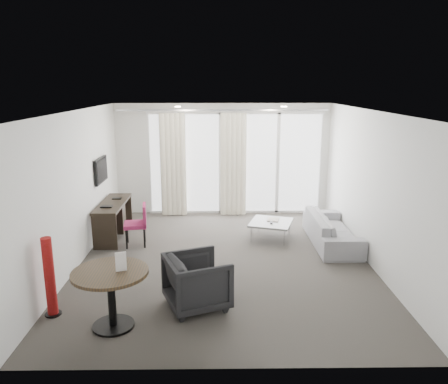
{
  "coord_description": "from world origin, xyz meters",
  "views": [
    {
      "loc": [
        -0.11,
        -7.16,
        3.03
      ],
      "look_at": [
        0.0,
        0.6,
        1.1
      ],
      "focal_mm": 35.0,
      "sensor_mm": 36.0,
      "label": 1
    }
  ],
  "objects_px": {
    "desk": "(113,220)",
    "sofa": "(332,229)",
    "round_table": "(112,299)",
    "tub_armchair": "(197,282)",
    "coffee_table": "(271,230)",
    "rattan_chair_b": "(301,176)",
    "red_lamp": "(50,277)",
    "rattan_chair_a": "(261,186)",
    "desk_chair": "(135,225)"
  },
  "relations": [
    {
      "from": "red_lamp",
      "to": "tub_armchair",
      "type": "xyz_separation_m",
      "value": [
        1.94,
        0.2,
        -0.18
      ]
    },
    {
      "from": "desk_chair",
      "to": "coffee_table",
      "type": "height_order",
      "value": "desk_chair"
    },
    {
      "from": "desk_chair",
      "to": "rattan_chair_b",
      "type": "relative_size",
      "value": 0.89
    },
    {
      "from": "red_lamp",
      "to": "tub_armchair",
      "type": "distance_m",
      "value": 1.96
    },
    {
      "from": "desk",
      "to": "tub_armchair",
      "type": "xyz_separation_m",
      "value": [
        1.82,
        -2.88,
        0.01
      ]
    },
    {
      "from": "coffee_table",
      "to": "sofa",
      "type": "xyz_separation_m",
      "value": [
        1.15,
        -0.29,
        0.11
      ]
    },
    {
      "from": "red_lamp",
      "to": "rattan_chair_a",
      "type": "distance_m",
      "value": 6.75
    },
    {
      "from": "tub_armchair",
      "to": "sofa",
      "type": "relative_size",
      "value": 0.42
    },
    {
      "from": "coffee_table",
      "to": "sofa",
      "type": "bearing_deg",
      "value": -14.22
    },
    {
      "from": "desk",
      "to": "sofa",
      "type": "bearing_deg",
      "value": -5.77
    },
    {
      "from": "coffee_table",
      "to": "desk",
      "type": "bearing_deg",
      "value": 177.38
    },
    {
      "from": "round_table",
      "to": "tub_armchair",
      "type": "height_order",
      "value": "round_table"
    },
    {
      "from": "coffee_table",
      "to": "rattan_chair_b",
      "type": "bearing_deg",
      "value": 71.17
    },
    {
      "from": "coffee_table",
      "to": "rattan_chair_b",
      "type": "xyz_separation_m",
      "value": [
        1.34,
        3.92,
        0.28
      ]
    },
    {
      "from": "desk_chair",
      "to": "rattan_chair_a",
      "type": "distance_m",
      "value": 4.24
    },
    {
      "from": "red_lamp",
      "to": "sofa",
      "type": "relative_size",
      "value": 0.56
    },
    {
      "from": "round_table",
      "to": "rattan_chair_b",
      "type": "distance_m",
      "value": 8.09
    },
    {
      "from": "rattan_chair_a",
      "to": "coffee_table",
      "type": "bearing_deg",
      "value": -100.47
    },
    {
      "from": "rattan_chair_a",
      "to": "rattan_chair_b",
      "type": "bearing_deg",
      "value": 30.23
    },
    {
      "from": "red_lamp",
      "to": "tub_armchair",
      "type": "relative_size",
      "value": 1.34
    },
    {
      "from": "rattan_chair_b",
      "to": "tub_armchair",
      "type": "bearing_deg",
      "value": -111.66
    },
    {
      "from": "coffee_table",
      "to": "rattan_chair_b",
      "type": "distance_m",
      "value": 4.15
    },
    {
      "from": "tub_armchair",
      "to": "rattan_chair_a",
      "type": "relative_size",
      "value": 1.03
    },
    {
      "from": "desk",
      "to": "tub_armchair",
      "type": "height_order",
      "value": "tub_armchair"
    },
    {
      "from": "desk_chair",
      "to": "rattan_chair_a",
      "type": "xyz_separation_m",
      "value": [
        2.72,
        3.24,
        -0.01
      ]
    },
    {
      "from": "coffee_table",
      "to": "rattan_chair_b",
      "type": "height_order",
      "value": "rattan_chair_b"
    },
    {
      "from": "red_lamp",
      "to": "coffee_table",
      "type": "distance_m",
      "value": 4.43
    },
    {
      "from": "tub_armchair",
      "to": "red_lamp",
      "type": "bearing_deg",
      "value": 74.79
    },
    {
      "from": "tub_armchair",
      "to": "rattan_chair_b",
      "type": "xyz_separation_m",
      "value": [
        2.69,
        6.66,
        0.08
      ]
    },
    {
      "from": "sofa",
      "to": "rattan_chair_b",
      "type": "xyz_separation_m",
      "value": [
        0.19,
        4.21,
        0.17
      ]
    },
    {
      "from": "sofa",
      "to": "rattan_chair_b",
      "type": "relative_size",
      "value": 2.15
    },
    {
      "from": "round_table",
      "to": "rattan_chair_b",
      "type": "xyz_separation_m",
      "value": [
        3.74,
        7.17,
        0.07
      ]
    },
    {
      "from": "coffee_table",
      "to": "sofa",
      "type": "height_order",
      "value": "sofa"
    },
    {
      "from": "sofa",
      "to": "red_lamp",
      "type": "bearing_deg",
      "value": 120.84
    },
    {
      "from": "sofa",
      "to": "rattan_chair_b",
      "type": "height_order",
      "value": "rattan_chair_b"
    },
    {
      "from": "tub_armchair",
      "to": "coffee_table",
      "type": "bearing_deg",
      "value": -47.46
    },
    {
      "from": "desk_chair",
      "to": "rattan_chair_a",
      "type": "relative_size",
      "value": 1.02
    },
    {
      "from": "desk",
      "to": "desk_chair",
      "type": "height_order",
      "value": "desk_chair"
    },
    {
      "from": "round_table",
      "to": "rattan_chair_a",
      "type": "distance_m",
      "value": 6.64
    },
    {
      "from": "coffee_table",
      "to": "round_table",
      "type": "bearing_deg",
      "value": -126.47
    },
    {
      "from": "round_table",
      "to": "rattan_chair_b",
      "type": "bearing_deg",
      "value": 62.46
    },
    {
      "from": "tub_armchair",
      "to": "rattan_chair_a",
      "type": "xyz_separation_m",
      "value": [
        1.43,
        5.64,
        0.03
      ]
    },
    {
      "from": "red_lamp",
      "to": "desk_chair",
      "type": "bearing_deg",
      "value": 76.07
    },
    {
      "from": "desk_chair",
      "to": "sofa",
      "type": "relative_size",
      "value": 0.41
    },
    {
      "from": "tub_armchair",
      "to": "coffee_table",
      "type": "relative_size",
      "value": 1.04
    },
    {
      "from": "sofa",
      "to": "rattan_chair_b",
      "type": "bearing_deg",
      "value": -2.54
    },
    {
      "from": "round_table",
      "to": "sofa",
      "type": "height_order",
      "value": "round_table"
    },
    {
      "from": "desk_chair",
      "to": "rattan_chair_a",
      "type": "height_order",
      "value": "desk_chair"
    },
    {
      "from": "desk",
      "to": "coffee_table",
      "type": "distance_m",
      "value": 3.18
    },
    {
      "from": "sofa",
      "to": "round_table",
      "type": "bearing_deg",
      "value": 129.8
    }
  ]
}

